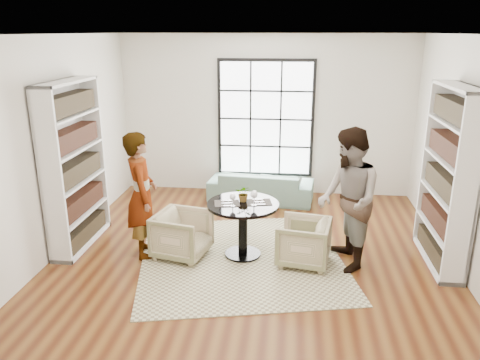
# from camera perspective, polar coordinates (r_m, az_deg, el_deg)

# --- Properties ---
(ground) EXTENTS (6.00, 6.00, 0.00)m
(ground) POSITION_cam_1_polar(r_m,az_deg,el_deg) (6.57, 1.29, -9.84)
(ground) COLOR brown
(room_shell) EXTENTS (6.00, 6.01, 6.00)m
(room_shell) POSITION_cam_1_polar(r_m,az_deg,el_deg) (6.61, 1.80, 2.08)
(room_shell) COLOR silver
(room_shell) RESTS_ON ground
(rug) EXTENTS (3.28, 3.28, 0.01)m
(rug) POSITION_cam_1_polar(r_m,az_deg,el_deg) (6.63, 0.17, -9.50)
(rug) COLOR #BEBA8E
(rug) RESTS_ON ground
(pedestal_table) EXTENTS (0.99, 0.99, 0.79)m
(pedestal_table) POSITION_cam_1_polar(r_m,az_deg,el_deg) (6.48, 0.36, -4.66)
(pedestal_table) COLOR black
(pedestal_table) RESTS_ON ground
(sofa) EXTENTS (1.97, 0.93, 0.56)m
(sofa) POSITION_cam_1_polar(r_m,az_deg,el_deg) (8.71, 2.57, -0.74)
(sofa) COLOR gray
(sofa) RESTS_ON ground
(armchair_left) EXTENTS (0.85, 0.83, 0.65)m
(armchair_left) POSITION_cam_1_polar(r_m,az_deg,el_deg) (6.62, -7.05, -6.62)
(armchair_left) COLOR tan
(armchair_left) RESTS_ON ground
(armchair_right) EXTENTS (0.79, 0.78, 0.63)m
(armchair_right) POSITION_cam_1_polar(r_m,az_deg,el_deg) (6.43, 7.74, -7.50)
(armchair_right) COLOR tan
(armchair_right) RESTS_ON ground
(person_left) EXTENTS (0.62, 0.75, 1.77)m
(person_left) POSITION_cam_1_polar(r_m,az_deg,el_deg) (6.56, -11.92, -1.82)
(person_left) COLOR gray
(person_left) RESTS_ON ground
(person_right) EXTENTS (0.87, 1.04, 1.89)m
(person_right) POSITION_cam_1_polar(r_m,az_deg,el_deg) (6.23, 13.04, -2.38)
(person_right) COLOR gray
(person_right) RESTS_ON ground
(placemat_left) EXTENTS (0.39, 0.32, 0.01)m
(placemat_left) POSITION_cam_1_polar(r_m,az_deg,el_deg) (6.38, -1.60, -2.88)
(placemat_left) COLOR #272421
(placemat_left) RESTS_ON pedestal_table
(placemat_right) EXTENTS (0.39, 0.32, 0.01)m
(placemat_right) POSITION_cam_1_polar(r_m,az_deg,el_deg) (6.43, 2.31, -2.73)
(placemat_right) COLOR #272421
(placemat_right) RESTS_ON pedestal_table
(cutlery_left) EXTENTS (0.18, 0.24, 0.01)m
(cutlery_left) POSITION_cam_1_polar(r_m,az_deg,el_deg) (6.38, -1.60, -2.82)
(cutlery_left) COLOR silver
(cutlery_left) RESTS_ON placemat_left
(cutlery_right) EXTENTS (0.18, 0.24, 0.01)m
(cutlery_right) POSITION_cam_1_polar(r_m,az_deg,el_deg) (6.42, 2.31, -2.67)
(cutlery_right) COLOR silver
(cutlery_right) RESTS_ON placemat_right
(wine_glass_left) EXTENTS (0.08, 0.08, 0.18)m
(wine_glass_left) POSITION_cam_1_polar(r_m,az_deg,el_deg) (6.24, -0.90, -2.10)
(wine_glass_left) COLOR silver
(wine_glass_left) RESTS_ON pedestal_table
(wine_glass_right) EXTENTS (0.10, 0.10, 0.21)m
(wine_glass_right) POSITION_cam_1_polar(r_m,az_deg,el_deg) (6.27, 1.73, -1.82)
(wine_glass_right) COLOR silver
(wine_glass_right) RESTS_ON pedestal_table
(flower_centerpiece) EXTENTS (0.23, 0.20, 0.23)m
(flower_centerpiece) POSITION_cam_1_polar(r_m,az_deg,el_deg) (6.43, 0.47, -1.64)
(flower_centerpiece) COLOR gray
(flower_centerpiece) RESTS_ON pedestal_table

